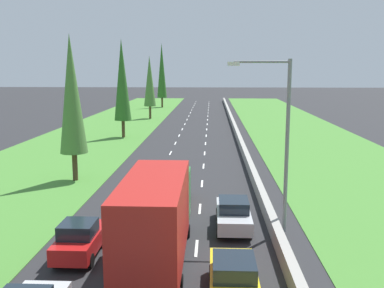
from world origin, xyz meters
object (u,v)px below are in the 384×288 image
object	(u,v)px
red_hatchback_left_lane	(80,239)
poplar_tree_fifth	(162,71)
poplar_tree_fourth	(150,81)
street_light_mast	(281,134)
poplar_tree_third	(122,80)
orange_sedan_centre_lane	(174,192)
silver_sedan_right_lane	(233,214)
yellow_sedan_right_lane	(234,279)
red_box_truck_centre_lane	(157,219)
poplar_tree_second	(72,95)

from	to	relation	value
red_hatchback_left_lane	poplar_tree_fifth	world-z (taller)	poplar_tree_fifth
poplar_tree_fourth	poplar_tree_fifth	world-z (taller)	poplar_tree_fifth
red_hatchback_left_lane	street_light_mast	world-z (taller)	street_light_mast
red_hatchback_left_lane	poplar_tree_third	xyz separation A→B (m)	(-5.11, 35.26, 6.30)
poplar_tree_fourth	orange_sedan_centre_lane	bearing A→B (deg)	-80.25
poplar_tree_third	street_light_mast	world-z (taller)	poplar_tree_third
red_hatchback_left_lane	silver_sedan_right_lane	bearing A→B (deg)	28.86
silver_sedan_right_lane	poplar_tree_fifth	bearing A→B (deg)	99.30
yellow_sedan_right_lane	red_box_truck_centre_lane	size ratio (longest dim) A/B	0.48
poplar_tree_fifth	poplar_tree_third	bearing A→B (deg)	-89.91
orange_sedan_centre_lane	poplar_tree_fourth	world-z (taller)	poplar_tree_fourth
poplar_tree_second	poplar_tree_fifth	bearing A→B (deg)	90.59
red_box_truck_centre_lane	red_hatchback_left_lane	bearing A→B (deg)	166.03
orange_sedan_centre_lane	street_light_mast	bearing A→B (deg)	-37.51
red_box_truck_centre_lane	street_light_mast	distance (m)	7.95
yellow_sedan_right_lane	orange_sedan_centre_lane	bearing A→B (deg)	105.45
poplar_tree_fourth	poplar_tree_fifth	distance (m)	22.93
poplar_tree_third	poplar_tree_fourth	size ratio (longest dim) A/B	1.13
orange_sedan_centre_lane	poplar_tree_fifth	world-z (taller)	poplar_tree_fifth
yellow_sedan_right_lane	poplar_tree_third	bearing A→B (deg)	107.11
silver_sedan_right_lane	poplar_tree_fourth	world-z (taller)	poplar_tree_fourth
poplar_tree_third	poplar_tree_fourth	bearing A→B (deg)	88.88
orange_sedan_centre_lane	silver_sedan_right_lane	bearing A→B (deg)	-49.27
silver_sedan_right_lane	poplar_tree_second	bearing A→B (deg)	140.26
poplar_tree_fourth	poplar_tree_second	bearing A→B (deg)	-89.74
silver_sedan_right_lane	poplar_tree_third	distance (m)	34.22
red_box_truck_centre_lane	street_light_mast	xyz separation A→B (m)	(5.83, 4.47, 3.05)
yellow_sedan_right_lane	poplar_tree_third	distance (m)	41.03
yellow_sedan_right_lane	poplar_tree_fourth	distance (m)	61.36
yellow_sedan_right_lane	street_light_mast	xyz separation A→B (m)	(2.67, 7.05, 4.42)
poplar_tree_fifth	street_light_mast	xyz separation A→B (m)	(14.67, -75.81, -2.92)
red_box_truck_centre_lane	poplar_tree_fifth	size ratio (longest dim) A/B	0.66
silver_sedan_right_lane	red_box_truck_centre_lane	size ratio (longest dim) A/B	0.48
yellow_sedan_right_lane	poplar_tree_third	size ratio (longest dim) A/B	0.37
poplar_tree_second	orange_sedan_centre_lane	bearing A→B (deg)	-34.52
yellow_sedan_right_lane	red_box_truck_centre_lane	distance (m)	4.30
orange_sedan_centre_lane	poplar_tree_fourth	distance (m)	49.48
yellow_sedan_right_lane	street_light_mast	distance (m)	8.74
orange_sedan_centre_lane	poplar_tree_fourth	bearing A→B (deg)	99.75
yellow_sedan_right_lane	poplar_tree_fifth	distance (m)	84.05
red_hatchback_left_lane	orange_sedan_centre_lane	distance (m)	8.84
poplar_tree_second	poplar_tree_fifth	size ratio (longest dim) A/B	0.78
yellow_sedan_right_lane	poplar_tree_fourth	xyz separation A→B (m)	(-11.52, 60.00, 5.63)
poplar_tree_third	street_light_mast	bearing A→B (deg)	-65.27
silver_sedan_right_lane	poplar_tree_fifth	size ratio (longest dim) A/B	0.32
orange_sedan_centre_lane	poplar_tree_fifth	distance (m)	72.23
red_box_truck_centre_lane	poplar_tree_fourth	bearing A→B (deg)	98.28
yellow_sedan_right_lane	red_hatchback_left_lane	distance (m)	7.66
poplar_tree_fourth	poplar_tree_fifth	bearing A→B (deg)	91.21
silver_sedan_right_lane	poplar_tree_second	distance (m)	16.25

